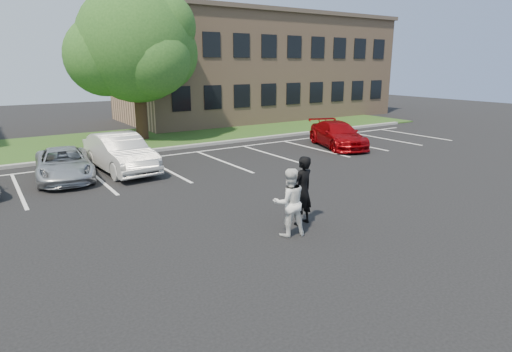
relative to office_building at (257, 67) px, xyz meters
The scene contains 11 objects.
ground_plane 26.40m from the office_building, 122.48° to the right, with size 90.00×90.00×0.00m, color black.
curb 17.68m from the office_building, 144.48° to the right, with size 40.00×0.30×0.15m, color gray.
grass_strip 15.78m from the office_building, 156.82° to the right, with size 44.00×8.00×0.08m, color #2A4B1A.
stall_lines 18.60m from the office_building, 134.01° to the right, with size 34.00×5.36×0.01m.
office_building is the anchor object (origin of this frame).
tree 13.73m from the office_building, 153.41° to the right, with size 7.80×7.20×8.80m.
man_black_suit 26.03m from the office_building, 120.84° to the right, with size 0.71×0.47×1.96m, color black.
man_white_shirt 26.84m from the office_building, 121.83° to the right, with size 0.88×0.69×1.82m, color white.
car_silver_minivan 22.57m from the office_building, 143.41° to the right, with size 2.00×4.34×1.21m, color #B2B5BA.
car_white_sedan 20.79m from the office_building, 139.81° to the right, with size 1.67×4.79×1.58m, color silver.
car_red_compact 15.32m from the office_building, 106.59° to the right, with size 1.90×4.66×1.35m, color #8E0408.
Camera 1 is at (-6.61, -8.97, 4.40)m, focal length 30.00 mm.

